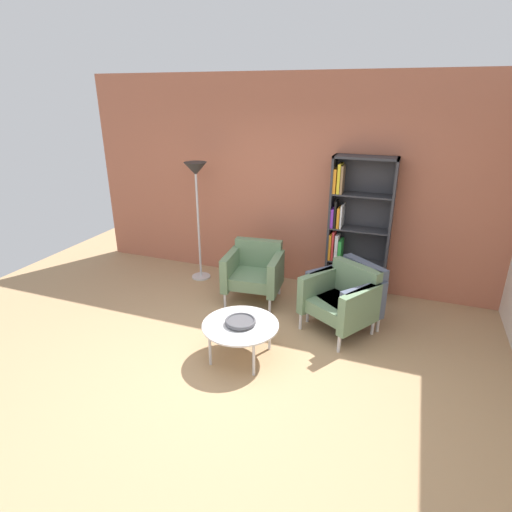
% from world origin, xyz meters
% --- Properties ---
extents(ground_plane, '(8.32, 8.32, 0.00)m').
position_xyz_m(ground_plane, '(0.00, 0.00, 0.00)').
color(ground_plane, tan).
extents(brick_back_panel, '(6.40, 0.12, 2.90)m').
position_xyz_m(brick_back_panel, '(0.00, 2.46, 1.45)').
color(brick_back_panel, '#B2664C').
rests_on(brick_back_panel, ground_plane).
extents(bookshelf_tall, '(0.80, 0.30, 1.90)m').
position_xyz_m(bookshelf_tall, '(0.88, 2.25, 0.91)').
color(bookshelf_tall, '#333338').
rests_on(bookshelf_tall, ground_plane).
extents(coffee_table_low, '(0.80, 0.80, 0.40)m').
position_xyz_m(coffee_table_low, '(0.06, 0.29, 0.37)').
color(coffee_table_low, silver).
rests_on(coffee_table_low, ground_plane).
extents(decorative_bowl, '(0.32, 0.32, 0.05)m').
position_xyz_m(decorative_bowl, '(0.06, 0.29, 0.43)').
color(decorative_bowl, '#4C4C51').
rests_on(decorative_bowl, coffee_table_low).
extents(armchair_corner_red, '(0.78, 0.72, 0.78)m').
position_xyz_m(armchair_corner_red, '(-0.29, 1.60, 0.41)').
color(armchair_corner_red, slate).
rests_on(armchair_corner_red, ground_plane).
extents(armchair_spare_guest, '(0.94, 0.92, 0.78)m').
position_xyz_m(armchair_spare_guest, '(0.95, 1.20, 0.41)').
color(armchair_spare_guest, slate).
rests_on(armchair_spare_guest, ground_plane).
extents(armchair_near_window, '(0.95, 0.94, 0.78)m').
position_xyz_m(armchair_near_window, '(1.00, 1.34, 0.41)').
color(armchair_near_window, '#4C566B').
rests_on(armchair_near_window, ground_plane).
extents(floor_lamp_torchiere, '(0.32, 0.32, 1.74)m').
position_xyz_m(floor_lamp_torchiere, '(-1.30, 1.96, 1.45)').
color(floor_lamp_torchiere, silver).
rests_on(floor_lamp_torchiere, ground_plane).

